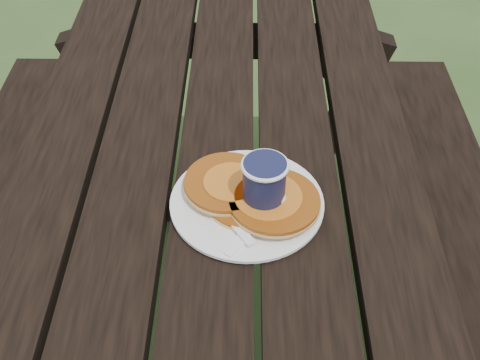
{
  "coord_description": "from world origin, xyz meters",
  "views": [
    {
      "loc": [
        0.06,
        -0.74,
        1.5
      ],
      "look_at": [
        0.05,
        -0.02,
        0.8
      ],
      "focal_mm": 45.0,
      "sensor_mm": 36.0,
      "label": 1
    }
  ],
  "objects_px": {
    "plate": "(247,203)",
    "pancake_stack": "(252,194)",
    "coffee_cup": "(264,185)",
    "picnic_table": "(219,317)"
  },
  "relations": [
    {
      "from": "picnic_table",
      "to": "pancake_stack",
      "type": "distance_m",
      "value": 0.41
    },
    {
      "from": "picnic_table",
      "to": "plate",
      "type": "bearing_deg",
      "value": -24.68
    },
    {
      "from": "plate",
      "to": "pancake_stack",
      "type": "bearing_deg",
      "value": 20.03
    },
    {
      "from": "picnic_table",
      "to": "plate",
      "type": "height_order",
      "value": "plate"
    },
    {
      "from": "pancake_stack",
      "to": "coffee_cup",
      "type": "height_order",
      "value": "coffee_cup"
    },
    {
      "from": "picnic_table",
      "to": "pancake_stack",
      "type": "bearing_deg",
      "value": -19.87
    },
    {
      "from": "plate",
      "to": "coffee_cup",
      "type": "distance_m",
      "value": 0.06
    },
    {
      "from": "pancake_stack",
      "to": "coffee_cup",
      "type": "xyz_separation_m",
      "value": [
        0.02,
        -0.01,
        0.04
      ]
    },
    {
      "from": "picnic_table",
      "to": "plate",
      "type": "xyz_separation_m",
      "value": [
        0.06,
        -0.03,
        0.39
      ]
    },
    {
      "from": "plate",
      "to": "pancake_stack",
      "type": "relative_size",
      "value": 1.11
    }
  ]
}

